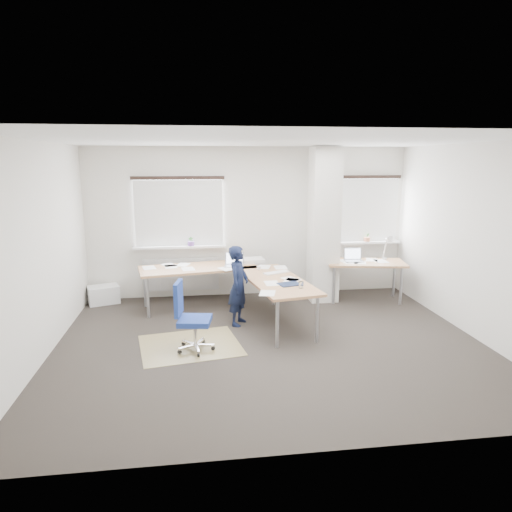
{
  "coord_description": "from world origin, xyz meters",
  "views": [
    {
      "loc": [
        -1.01,
        -6.01,
        2.55
      ],
      "look_at": [
        -0.08,
        0.9,
        1.08
      ],
      "focal_mm": 32.0,
      "sensor_mm": 36.0,
      "label": 1
    }
  ],
  "objects": [
    {
      "name": "task_chair",
      "position": [
        -1.09,
        -0.1,
        0.27
      ],
      "size": [
        0.53,
        0.52,
        0.97
      ],
      "rotation": [
        0.0,
        0.0,
        -0.17
      ],
      "color": "navy",
      "rests_on": "ground"
    },
    {
      "name": "ground",
      "position": [
        0.0,
        0.0,
        0.0
      ],
      "size": [
        6.0,
        6.0,
        0.0
      ],
      "primitive_type": "plane",
      "color": "#2A2622",
      "rests_on": "ground"
    },
    {
      "name": "floor_mat",
      "position": [
        -1.13,
        0.07,
        0.0
      ],
      "size": [
        1.53,
        1.36,
        0.01
      ],
      "primitive_type": "cube",
      "rotation": [
        0.0,
        0.0,
        0.17
      ],
      "color": "olive",
      "rests_on": "ground"
    },
    {
      "name": "desk_main",
      "position": [
        -0.33,
        1.31,
        0.69
      ],
      "size": [
        2.82,
        2.63,
        0.96
      ],
      "rotation": [
        0.0,
        0.0,
        0.17
      ],
      "color": "#A16745",
      "rests_on": "ground"
    },
    {
      "name": "white_crate",
      "position": [
        -2.7,
        2.25,
        0.16
      ],
      "size": [
        0.62,
        0.52,
        0.32
      ],
      "primitive_type": "cube",
      "rotation": [
        0.0,
        0.0,
        0.33
      ],
      "color": "white",
      "rests_on": "ground"
    },
    {
      "name": "desk_side",
      "position": [
        2.08,
        1.8,
        0.69
      ],
      "size": [
        1.5,
        0.93,
        1.22
      ],
      "rotation": [
        0.0,
        0.0,
        -0.17
      ],
      "color": "#A16745",
      "rests_on": "ground"
    },
    {
      "name": "person",
      "position": [
        -0.37,
        0.84,
        0.63
      ],
      "size": [
        0.47,
        0.54,
        1.26
      ],
      "primitive_type": "imported",
      "rotation": [
        0.0,
        0.0,
        1.14
      ],
      "color": "black",
      "rests_on": "ground"
    },
    {
      "name": "room_shell",
      "position": [
        0.18,
        0.45,
        1.75
      ],
      "size": [
        6.04,
        5.04,
        2.82
      ],
      "color": "silver",
      "rests_on": "ground"
    }
  ]
}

